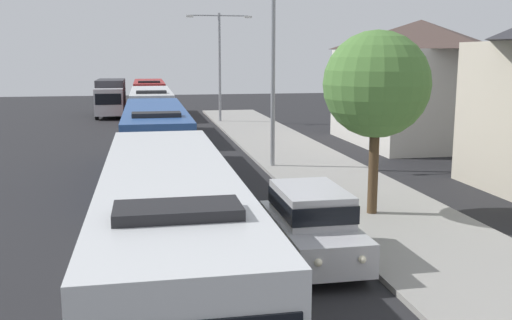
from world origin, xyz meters
name	(u,v)px	position (x,y,z in m)	size (l,w,h in m)	color
bus_lead	(170,235)	(-1.30, 12.07, 1.69)	(2.58, 11.58, 3.21)	silver
bus_second_in_line	(156,140)	(-1.30, 25.52, 1.69)	(2.58, 11.74, 3.21)	#284C8C
bus_middle	(151,111)	(-1.30, 38.60, 1.69)	(2.58, 10.73, 3.21)	silver
bus_fourth_in_line	(149,97)	(-1.30, 52.12, 1.69)	(2.58, 10.90, 3.21)	maroon
white_suv	(311,222)	(2.40, 14.62, 1.03)	(1.86, 4.51, 1.90)	#B7B7BC
box_truck_oncoming	(111,97)	(-4.60, 52.98, 1.71)	(2.35, 7.48, 3.15)	#B7B7BC
streetlamp_mid	(273,55)	(4.10, 26.87, 5.24)	(5.90, 0.28, 8.31)	gray
streetlamp_far	(220,56)	(4.10, 45.91, 5.17)	(5.05, 0.28, 8.29)	gray
roadside_tree	(376,85)	(5.51, 18.15, 4.32)	(3.39, 3.39, 5.89)	#4C3823
house_distant_gabled	(418,81)	(14.38, 33.10, 3.72)	(8.02, 10.20, 7.31)	beige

